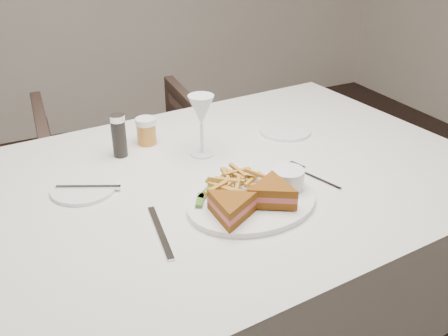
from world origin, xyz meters
TOP-DOWN VIEW (x-y plane):
  - table at (0.11, 0.26)m, footprint 1.52×1.08m
  - chair_far at (0.10, 1.22)m, footprint 0.73×0.69m
  - table_setting at (0.12, 0.20)m, footprint 0.80×0.61m

SIDE VIEW (x-z plane):
  - chair_far at x=0.10m, z-range 0.00..0.70m
  - table at x=0.11m, z-range 0.00..0.75m
  - table_setting at x=0.12m, z-range 0.70..0.88m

